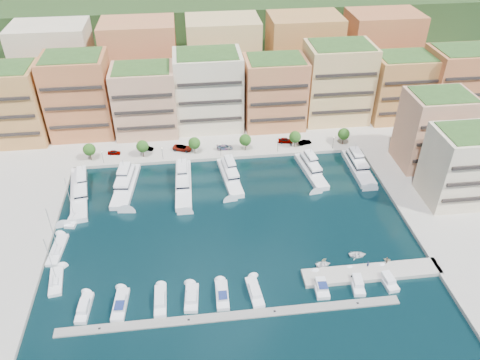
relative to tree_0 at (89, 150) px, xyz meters
The scene contains 62 objects.
ground 52.39m from the tree_0, 39.95° to the right, with size 400.00×400.00×0.00m, color black.
north_quay 49.34m from the tree_0, 35.47° to the left, with size 220.00×64.00×2.00m, color #9E998E.
east_quay 110.22m from the tree_0, 22.14° to the right, with size 34.00×76.00×2.00m, color #9E998E.
hillside 86.46m from the tree_0, 62.40° to the left, with size 240.00×40.00×58.00m, color #1F3315.
south_pontoon 73.65m from the tree_0, 59.77° to the right, with size 72.00×2.20×0.35m, color gray.
finger_pier 89.46m from the tree_0, 38.41° to the right, with size 32.00×5.00×2.00m, color #9E998E.
apartment_0 31.96m from the tree_0, 147.61° to the left, with size 22.00×16.50×24.80m.
apartment_1 21.20m from the tree_0, 102.21° to the left, with size 20.00×16.50×26.80m.
apartment_2 24.86m from the tree_0, 44.13° to the left, with size 20.00×15.50×22.80m.
apartment_3 43.22m from the tree_0, 25.95° to the left, with size 22.00×16.50×25.80m.
apartment_4 62.75m from the tree_0, 15.37° to the left, with size 20.00×15.50×23.80m.
apartment_5 84.60m from the tree_0, 12.71° to the left, with size 22.00×16.50×26.80m.
apartment_6 105.57m from the tree_0, ahead, with size 20.00×15.50×22.80m.
apartment_7 125.14m from the tree_0, ahead, with size 22.00×16.50×24.80m.
apartment_east_a 103.17m from the tree_0, ahead, with size 18.00×14.50×22.80m.
apartment_east_b 106.96m from the tree_0, 17.17° to the right, with size 18.00×14.50×20.80m.
backblock_0 44.63m from the tree_0, 110.32° to the left, with size 26.00×18.00×30.00m, color beige.
backblock_1 44.63m from the tree_0, 69.68° to the left, with size 26.00×18.00×30.00m, color #BD7E47.
backblock_2 61.58m from the tree_0, 41.99° to the left, with size 26.00×18.00×30.00m, color #DCAB74.
backblock_3 85.98m from the tree_0, 28.37° to the left, with size 26.00×18.00×30.00m, color #BF7E45.
backblock_4 113.10m from the tree_0, 21.09° to the left, with size 26.00×18.00×30.00m, color #B66B3C.
tree_0 is the anchor object (origin of this frame).
tree_1 16.00m from the tree_0, ahead, with size 3.80×3.80×5.65m.
tree_2 32.00m from the tree_0, ahead, with size 3.80×3.80×5.65m.
tree_3 48.00m from the tree_0, ahead, with size 3.80×3.80×5.65m.
tree_4 64.00m from the tree_0, ahead, with size 3.80×3.80×5.65m.
tree_5 80.00m from the tree_0, ahead, with size 3.80×3.80×5.65m.
lamppost_0 4.70m from the tree_0, 29.90° to the right, with size 0.30×0.30×4.20m.
lamppost_1 22.14m from the tree_0, ahead, with size 0.30×0.30×4.20m.
lamppost_2 40.08m from the tree_0, ahead, with size 0.30×0.30×4.20m.
lamppost_3 58.05m from the tree_0, ahead, with size 0.30×0.30×4.20m.
lamppost_4 76.04m from the tree_0, ahead, with size 0.30×0.30×4.20m.
yacht_0 16.31m from the tree_0, 94.37° to the right, with size 8.10×25.20×7.30m.
yacht_1 18.65m from the tree_0, 50.66° to the right, with size 7.31×21.37×7.30m.
yacht_2 32.05m from the tree_0, 28.46° to the right, with size 4.78×23.39×7.30m.
yacht_3 43.90m from the tree_0, 17.80° to the right, with size 6.28×19.72×7.30m.
yacht_5 67.50m from the tree_0, 11.21° to the right, with size 6.40×19.14×7.30m.
yacht_6 81.90m from the tree_0, ahead, with size 4.82×19.00×7.30m.
cruiser_0 58.57m from the tree_0, 83.85° to the right, with size 3.06×8.03×2.55m.
cruiser_1 59.86m from the tree_0, 76.71° to the right, with size 3.43×8.74×2.66m.
cruiser_2 62.31m from the tree_0, 69.13° to the right, with size 2.60×8.37×2.55m.
cruiser_3 64.98m from the tree_0, 63.59° to the right, with size 3.43×7.75×2.55m.
cruiser_4 68.18m from the tree_0, 58.63° to the right, with size 2.88×8.01×2.66m.
cruiser_5 72.15m from the tree_0, 53.76° to the right, with size 3.31×8.68×2.55m.
cruiser_7 81.69m from the tree_0, 45.40° to the right, with size 3.22×7.34×2.66m.
cruiser_8 87.68m from the tree_0, 41.55° to the right, with size 3.30×7.77×2.55m.
cruiser_9 93.10m from the tree_0, 38.64° to the right, with size 3.26×7.37×2.55m.
sailboat_2 27.55m from the tree_0, 91.80° to the right, with size 4.04×8.56×13.20m.
sailboat_1 39.55m from the tree_0, 94.21° to the right, with size 3.67×10.81×13.20m.
sailboat_0 49.76m from the tree_0, 91.40° to the right, with size 3.87×8.90×13.20m.
tender_0 78.98m from the tree_0, 40.81° to the right, with size 2.55×3.57×0.74m, color white.
tender_2 84.78m from the tree_0, 35.77° to the right, with size 2.94×4.11×0.85m, color white.
tender_1 78.50m from the tree_0, 39.71° to the right, with size 1.23×1.43×0.75m, color #C0BF93.
tender_3 91.36m from the tree_0, 34.62° to the right, with size 1.42×1.65×0.87m, color beige.
car_0 7.81m from the tree_0, 20.34° to the left, with size 1.59×3.95×1.35m, color gray.
car_1 17.61m from the tree_0, 12.92° to the left, with size 1.43×4.11×1.35m, color gray.
car_2 28.38m from the tree_0, ahead, with size 2.78×6.04×1.68m, color gray.
car_3 41.69m from the tree_0, ahead, with size 2.06×5.07×1.47m, color gray.
car_4 61.91m from the tree_0, ahead, with size 1.97×4.90×1.67m, color gray.
car_5 67.89m from the tree_0, ahead, with size 1.50×4.29×1.41m, color gray.
person_0 87.97m from the tree_0, 37.92° to the right, with size 0.59×0.39×1.61m, color #283050.
person_1 91.35m from the tree_0, 35.87° to the right, with size 0.89×0.69×1.82m, color #493A2C.
Camera 1 is at (-8.91, -92.75, 79.47)m, focal length 35.00 mm.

